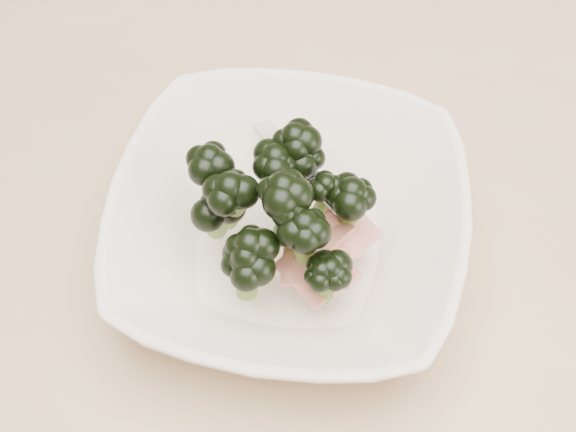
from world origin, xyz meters
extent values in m
cube|color=tan|center=(0.00, 0.00, 0.73)|extent=(1.20, 0.80, 0.04)
cylinder|color=tan|center=(-0.55, 0.35, 0.35)|extent=(0.06, 0.06, 0.71)
imported|color=beige|center=(-0.04, 0.01, 0.78)|extent=(0.30, 0.30, 0.07)
cylinder|color=#4D6C24|center=(-0.04, -0.01, 0.83)|extent=(0.02, 0.02, 0.04)
ellipsoid|color=black|center=(-0.04, -0.01, 0.86)|extent=(0.04, 0.04, 0.03)
cylinder|color=#4D6C24|center=(-0.06, -0.05, 0.80)|extent=(0.02, 0.02, 0.04)
ellipsoid|color=black|center=(-0.06, -0.05, 0.82)|extent=(0.04, 0.04, 0.03)
cylinder|color=#4D6C24|center=(-0.08, -0.01, 0.81)|extent=(0.02, 0.02, 0.04)
ellipsoid|color=black|center=(-0.08, -0.01, 0.84)|extent=(0.03, 0.03, 0.03)
cylinder|color=#4D6C24|center=(-0.10, 0.02, 0.81)|extent=(0.02, 0.02, 0.05)
ellipsoid|color=black|center=(-0.10, 0.02, 0.84)|extent=(0.04, 0.04, 0.03)
cylinder|color=#4D6C24|center=(-0.01, 0.02, 0.82)|extent=(0.02, 0.01, 0.03)
ellipsoid|color=black|center=(-0.01, 0.02, 0.84)|extent=(0.03, 0.03, 0.02)
cylinder|color=#4D6C24|center=(-0.02, -0.02, 0.82)|extent=(0.02, 0.02, 0.05)
ellipsoid|color=black|center=(-0.02, -0.02, 0.85)|extent=(0.04, 0.04, 0.03)
cylinder|color=#4D6C24|center=(-0.08, -0.01, 0.82)|extent=(0.03, 0.02, 0.05)
ellipsoid|color=black|center=(-0.08, -0.01, 0.85)|extent=(0.04, 0.04, 0.03)
cylinder|color=#4D6C24|center=(0.00, -0.04, 0.80)|extent=(0.02, 0.02, 0.04)
ellipsoid|color=black|center=(0.00, -0.04, 0.82)|extent=(0.03, 0.03, 0.03)
cylinder|color=#4D6C24|center=(-0.03, -0.02, 0.82)|extent=(0.01, 0.02, 0.03)
ellipsoid|color=black|center=(-0.03, -0.02, 0.84)|extent=(0.03, 0.03, 0.02)
cylinder|color=#4D6C24|center=(0.00, -0.04, 0.80)|extent=(0.01, 0.02, 0.03)
ellipsoid|color=black|center=(0.00, -0.04, 0.82)|extent=(0.03, 0.03, 0.02)
cylinder|color=#4D6C24|center=(-0.04, -0.01, 0.83)|extent=(0.02, 0.02, 0.05)
ellipsoid|color=black|center=(-0.04, -0.01, 0.85)|extent=(0.03, 0.03, 0.03)
cylinder|color=#4D6C24|center=(-0.06, -0.04, 0.81)|extent=(0.03, 0.02, 0.04)
ellipsoid|color=black|center=(-0.06, -0.04, 0.83)|extent=(0.04, 0.04, 0.03)
cylinder|color=#4D6C24|center=(0.00, 0.02, 0.81)|extent=(0.03, 0.02, 0.05)
ellipsoid|color=black|center=(0.00, 0.02, 0.84)|extent=(0.04, 0.04, 0.03)
cylinder|color=#4D6C24|center=(-0.09, -0.01, 0.80)|extent=(0.02, 0.02, 0.04)
ellipsoid|color=black|center=(-0.09, -0.01, 0.82)|extent=(0.04, 0.04, 0.03)
cylinder|color=#4D6C24|center=(-0.05, 0.05, 0.82)|extent=(0.03, 0.02, 0.04)
ellipsoid|color=black|center=(-0.05, 0.05, 0.85)|extent=(0.04, 0.04, 0.03)
cylinder|color=#4D6C24|center=(-0.06, 0.03, 0.82)|extent=(0.02, 0.02, 0.03)
ellipsoid|color=black|center=(-0.06, 0.03, 0.84)|extent=(0.04, 0.04, 0.03)
cylinder|color=#4D6C24|center=(-0.04, 0.05, 0.81)|extent=(0.02, 0.02, 0.04)
ellipsoid|color=black|center=(-0.04, 0.05, 0.83)|extent=(0.04, 0.04, 0.03)
cube|color=maroon|center=(-0.02, -0.04, 0.79)|extent=(0.05, 0.04, 0.02)
cube|color=maroon|center=(0.00, 0.02, 0.79)|extent=(0.06, 0.05, 0.02)
cube|color=maroon|center=(-0.01, 0.00, 0.80)|extent=(0.04, 0.05, 0.01)
cube|color=maroon|center=(0.00, 0.01, 0.80)|extent=(0.05, 0.05, 0.02)
cube|color=maroon|center=(0.00, -0.02, 0.79)|extent=(0.05, 0.05, 0.01)
cube|color=maroon|center=(-0.01, -0.03, 0.79)|extent=(0.06, 0.04, 0.02)
camera|label=1|loc=(0.05, -0.32, 1.32)|focal=50.00mm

